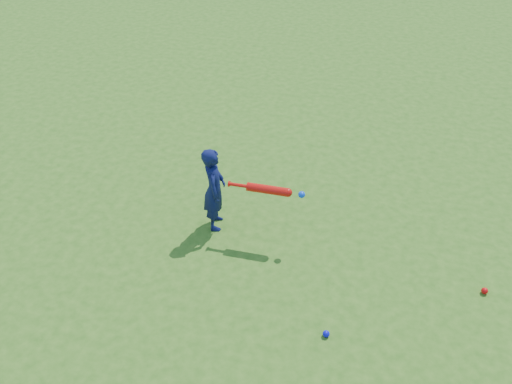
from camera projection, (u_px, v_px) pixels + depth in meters
The scene contains 5 objects.
ground at pixel (171, 239), 6.73m from camera, with size 80.00×80.00×0.00m, color #2E6117.
child at pixel (214, 189), 6.62m from camera, with size 0.40×0.26×1.08m, color #0E1442.
ground_ball_red at pixel (485, 291), 6.04m from camera, with size 0.07×0.07×0.07m, color red.
ground_ball_blue at pixel (326, 334), 5.60m from camera, with size 0.07×0.07×0.07m, color #0C0CD3.
bat_swing at pixel (271, 190), 6.35m from camera, with size 0.88×0.10×0.10m.
Camera 1 is at (2.14, -4.61, 4.56)m, focal length 40.00 mm.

